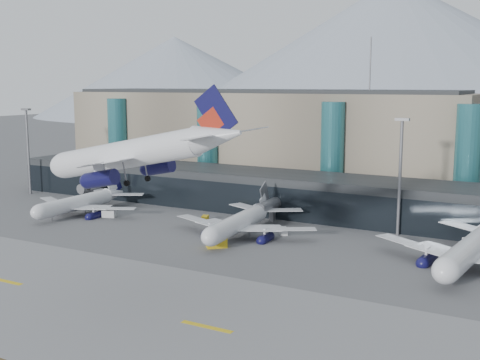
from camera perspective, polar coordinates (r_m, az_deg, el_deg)
name	(u,v)px	position (r m, az deg, el deg)	size (l,w,h in m)	color
ground	(155,275)	(106.77, -8.09, -8.87)	(900.00, 900.00, 0.00)	#515154
runway_strip	(95,302)	(95.89, -13.57, -11.14)	(400.00, 40.00, 0.04)	slate
runway_markings	(95,301)	(95.88, -13.57, -11.13)	(128.00, 1.00, 0.02)	gold
concourse	(291,194)	(154.20, 4.81, -1.31)	(170.00, 27.00, 10.00)	black
terminal_main	(261,139)	(192.32, 1.96, 3.94)	(130.00, 30.00, 31.00)	gray
teal_towers	(266,149)	(173.77, 2.53, 2.91)	(116.40, 19.40, 46.00)	#296B73
lightmast_left	(28,146)	(190.25, -19.46, 3.06)	(3.00, 1.20, 25.60)	slate
lightmast_mid	(400,170)	(133.97, 14.95, 0.92)	(3.00, 1.20, 25.60)	slate
hero_jet	(145,145)	(90.36, -9.00, 3.29)	(36.01, 37.35, 12.02)	silver
jet_parked_left	(85,197)	(158.84, -14.49, -1.59)	(33.39, 32.20, 10.75)	silver
jet_parked_mid	(244,215)	(132.00, 0.36, -3.37)	(34.92, 34.37, 11.28)	silver
jet_parked_right	(474,240)	(117.73, 21.32, -5.30)	(38.88, 38.56, 12.58)	silver
veh_a	(109,214)	(152.95, -12.31, -3.13)	(3.20, 1.80, 1.80)	silver
veh_b	(205,218)	(145.56, -3.33, -3.65)	(2.34, 1.44, 1.35)	gold
veh_d	(471,242)	(131.85, 21.05, -5.50)	(3.21, 1.72, 1.84)	silver
veh_f	(62,202)	(172.07, -16.49, -1.97)	(2.91, 1.54, 1.63)	#515257
veh_g	(283,231)	(132.81, 4.12, -4.86)	(2.68, 1.56, 1.56)	silver
veh_h	(217,242)	(122.33, -2.23, -5.89)	(4.10, 2.16, 2.26)	gold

